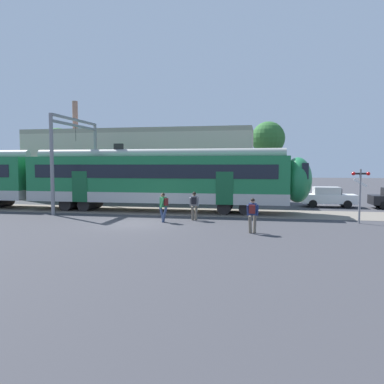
{
  "coord_description": "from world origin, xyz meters",
  "views": [
    {
      "loc": [
        6.85,
        -19.52,
        3.22
      ],
      "look_at": [
        2.74,
        2.52,
        1.6
      ],
      "focal_mm": 35.0,
      "sensor_mm": 36.0,
      "label": 1
    }
  ],
  "objects_px": {
    "commuter_train": "(44,178)",
    "pedestrian_grey": "(194,203)",
    "pedestrian_navy": "(253,212)",
    "crossing_signal": "(360,187)",
    "parked_car_white": "(328,197)",
    "pedestrian_green": "(163,205)"
  },
  "relations": [
    {
      "from": "commuter_train",
      "to": "pedestrian_grey",
      "type": "bearing_deg",
      "value": -17.61
    },
    {
      "from": "pedestrian_grey",
      "to": "commuter_train",
      "type": "bearing_deg",
      "value": 162.39
    },
    {
      "from": "pedestrian_navy",
      "to": "crossing_signal",
      "type": "bearing_deg",
      "value": 35.4
    },
    {
      "from": "commuter_train",
      "to": "parked_car_white",
      "type": "xyz_separation_m",
      "value": [
        20.8,
        4.93,
        -1.47
      ]
    },
    {
      "from": "parked_car_white",
      "to": "crossing_signal",
      "type": "xyz_separation_m",
      "value": [
        0.3,
        -8.24,
        1.23
      ]
    },
    {
      "from": "commuter_train",
      "to": "pedestrian_green",
      "type": "relative_size",
      "value": 22.83
    },
    {
      "from": "pedestrian_grey",
      "to": "parked_car_white",
      "type": "height_order",
      "value": "pedestrian_grey"
    },
    {
      "from": "pedestrian_green",
      "to": "pedestrian_grey",
      "type": "bearing_deg",
      "value": 33.67
    },
    {
      "from": "pedestrian_navy",
      "to": "pedestrian_green",
      "type": "bearing_deg",
      "value": 153.1
    },
    {
      "from": "pedestrian_grey",
      "to": "pedestrian_navy",
      "type": "xyz_separation_m",
      "value": [
        3.44,
        -3.59,
        0.0
      ]
    },
    {
      "from": "pedestrian_green",
      "to": "pedestrian_navy",
      "type": "height_order",
      "value": "same"
    },
    {
      "from": "pedestrian_grey",
      "to": "crossing_signal",
      "type": "xyz_separation_m",
      "value": [
        9.17,
        0.47,
        1.02
      ]
    },
    {
      "from": "pedestrian_grey",
      "to": "pedestrian_navy",
      "type": "relative_size",
      "value": 1.0
    },
    {
      "from": "parked_car_white",
      "to": "pedestrian_green",
      "type": "bearing_deg",
      "value": -136.92
    },
    {
      "from": "pedestrian_navy",
      "to": "crossing_signal",
      "type": "height_order",
      "value": "crossing_signal"
    },
    {
      "from": "commuter_train",
      "to": "pedestrian_grey",
      "type": "distance_m",
      "value": 12.58
    },
    {
      "from": "crossing_signal",
      "to": "pedestrian_grey",
      "type": "bearing_deg",
      "value": -177.04
    },
    {
      "from": "pedestrian_grey",
      "to": "parked_car_white",
      "type": "bearing_deg",
      "value": 44.51
    },
    {
      "from": "pedestrian_grey",
      "to": "pedestrian_navy",
      "type": "height_order",
      "value": "same"
    },
    {
      "from": "pedestrian_green",
      "to": "crossing_signal",
      "type": "xyz_separation_m",
      "value": [
        10.74,
        1.52,
        1.02
      ]
    },
    {
      "from": "pedestrian_green",
      "to": "pedestrian_grey",
      "type": "height_order",
      "value": "same"
    },
    {
      "from": "commuter_train",
      "to": "pedestrian_green",
      "type": "height_order",
      "value": "commuter_train"
    }
  ]
}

